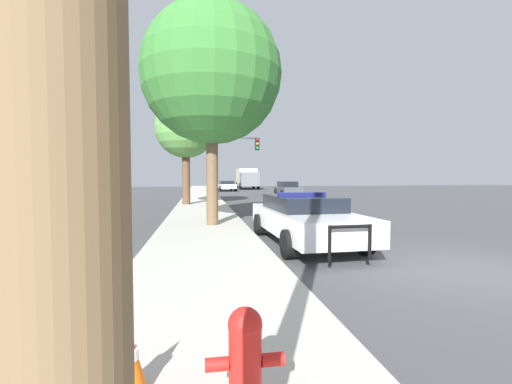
# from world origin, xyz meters

# --- Properties ---
(ground_plane) EXTENTS (110.00, 110.00, 0.00)m
(ground_plane) POSITION_xyz_m (0.00, 0.00, 0.00)
(ground_plane) COLOR #474749
(sidewalk_left) EXTENTS (3.00, 110.00, 0.13)m
(sidewalk_left) POSITION_xyz_m (-5.10, 0.00, 0.07)
(sidewalk_left) COLOR #BCB7AD
(sidewalk_left) RESTS_ON ground_plane
(police_car) EXTENTS (2.25, 5.27, 1.39)m
(police_car) POSITION_xyz_m (-2.40, 3.14, 0.72)
(police_car) COLOR white
(police_car) RESTS_ON ground_plane
(fire_hydrant) EXTENTS (0.58, 0.25, 0.77)m
(fire_hydrant) POSITION_xyz_m (-4.91, -3.45, 0.54)
(fire_hydrant) COLOR red
(fire_hydrant) RESTS_ON sidewalk_left
(traffic_light) EXTENTS (3.50, 0.35, 4.67)m
(traffic_light) POSITION_xyz_m (-2.86, 19.01, 3.44)
(traffic_light) COLOR #424247
(traffic_light) RESTS_ON sidewalk_left
(car_background_distant) EXTENTS (2.31, 4.77, 1.25)m
(car_background_distant) POSITION_xyz_m (-1.99, 36.34, 0.69)
(car_background_distant) COLOR silver
(car_background_distant) RESTS_ON ground_plane
(car_background_oncoming) EXTENTS (1.96, 4.45, 1.35)m
(car_background_oncoming) POSITION_xyz_m (2.76, 24.59, 0.71)
(car_background_oncoming) COLOR #474C51
(car_background_oncoming) RESTS_ON ground_plane
(box_truck) EXTENTS (2.76, 6.94, 2.90)m
(box_truck) POSITION_xyz_m (1.47, 42.59, 1.59)
(box_truck) COLOR slate
(box_truck) RESTS_ON ground_plane
(tree_sidewalk_near) EXTENTS (4.88, 4.88, 7.71)m
(tree_sidewalk_near) POSITION_xyz_m (-4.79, 6.29, 5.39)
(tree_sidewalk_near) COLOR brown
(tree_sidewalk_near) RESTS_ON sidewalk_left
(tree_sidewalk_mid) EXTENTS (3.67, 3.67, 6.49)m
(tree_sidewalk_mid) POSITION_xyz_m (-6.04, 15.39, 4.74)
(tree_sidewalk_mid) COLOR brown
(tree_sidewalk_mid) RESTS_ON sidewalk_left
(traffic_cone) EXTENTS (0.30, 0.30, 0.59)m
(traffic_cone) POSITION_xyz_m (-5.80, -3.11, 0.43)
(traffic_cone) COLOR orange
(traffic_cone) RESTS_ON sidewalk_left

